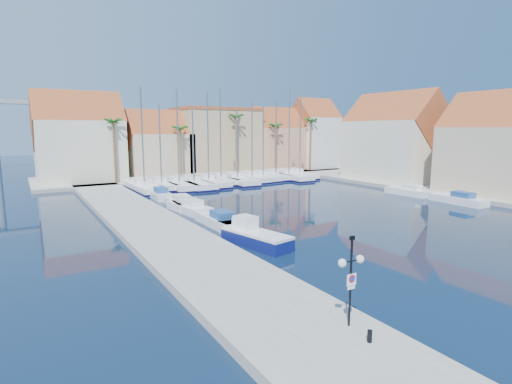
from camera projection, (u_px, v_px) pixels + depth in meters
ground at (351, 257)px, 26.04m from camera, size 260.00×260.00×0.00m
quay_west at (154, 228)px, 32.87m from camera, size 6.00×77.00×0.50m
shore_north at (201, 174)px, 71.75m from camera, size 54.00×16.00×0.50m
shore_east at (444, 188)px, 54.94m from camera, size 12.00×60.00×0.50m
lamp_post at (351, 267)px, 15.56m from camera, size 1.26×0.35×3.71m
bollard at (370, 336)px, 14.67m from camera, size 0.18×0.18×0.46m
fishing_boat at (255, 236)px, 28.64m from camera, size 3.06×5.98×2.00m
motorboat_west_0 at (241, 229)px, 31.19m from camera, size 1.84×5.13×1.40m
motorboat_west_1 at (219, 220)px, 34.38m from camera, size 1.96×6.08×1.40m
motorboat_west_2 at (190, 207)px, 40.03m from camera, size 2.68×6.57×1.40m
motorboat_west_3 at (181, 202)px, 42.74m from camera, size 2.58×6.72×1.40m
motorboat_west_4 at (160, 194)px, 48.22m from camera, size 2.19×5.83×1.40m
motorboat_west_5 at (148, 188)px, 52.81m from camera, size 2.55×7.24×1.40m
motorboat_east_0 at (459, 199)px, 44.77m from camera, size 2.44×6.41×1.40m
motorboat_east_1 at (408, 191)px, 50.49m from camera, size 2.14×5.84×1.40m
sailboat_0 at (143, 186)px, 54.22m from camera, size 3.19×11.58×13.62m
sailboat_1 at (160, 185)px, 55.91m from camera, size 2.49×9.21×11.59m
sailboat_2 at (178, 184)px, 56.72m from camera, size 3.92×11.76×13.68m
sailboat_3 at (192, 183)px, 57.48m from camera, size 3.35×11.82×11.28m
sailboat_4 at (207, 181)px, 59.54m from camera, size 3.20×11.32×13.51m
sailboat_5 at (219, 180)px, 61.16m from camera, size 3.22×9.39×14.27m
sailboat_6 at (236, 180)px, 61.72m from camera, size 3.82×11.66×11.14m
sailboat_7 at (250, 178)px, 63.56m from camera, size 2.77×8.91×12.35m
sailboat_8 at (261, 177)px, 64.79m from camera, size 2.82×8.55×11.94m
sailboat_9 at (274, 176)px, 66.36m from camera, size 2.22×8.25×12.92m
sailboat_10 at (286, 176)px, 66.81m from camera, size 3.26×11.65×14.82m
sailboat_11 at (298, 174)px, 68.39m from camera, size 2.42×8.99×13.82m
building_0 at (79, 141)px, 59.78m from camera, size 12.30×9.00×13.50m
building_1 at (158, 147)px, 66.06m from camera, size 10.30×8.00×11.00m
building_2 at (216, 140)px, 72.34m from camera, size 14.20×10.20×11.50m
building_3 at (274, 142)px, 77.64m from camera, size 10.30×8.00×12.00m
building_4 at (314, 136)px, 81.19m from camera, size 8.30×8.00×14.00m
building_5 at (501, 149)px, 48.12m from camera, size 9.00×12.30×12.50m
building_6 at (394, 141)px, 61.60m from camera, size 9.00×14.30×13.50m
palm_0 at (113, 123)px, 57.18m from camera, size 2.60×2.60×10.15m
palm_1 at (180, 130)px, 62.40m from camera, size 2.60×2.60×9.15m
palm_2 at (236, 119)px, 67.18m from camera, size 2.60×2.60×11.15m
palm_3 at (276, 127)px, 71.45m from camera, size 2.60×2.60×9.65m
palm_4 at (311, 122)px, 75.37m from camera, size 2.60×2.60×10.65m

